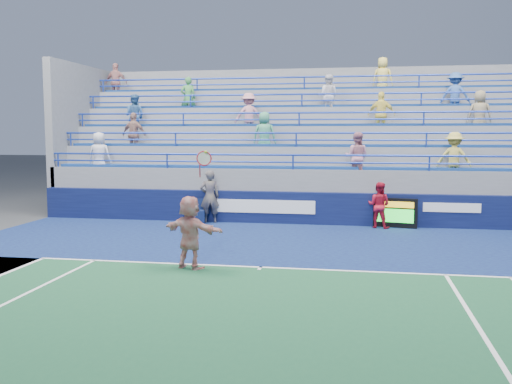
% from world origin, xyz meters
% --- Properties ---
extents(ground, '(120.00, 120.00, 0.00)m').
position_xyz_m(ground, '(0.00, 0.00, 0.00)').
color(ground, '#333538').
extents(sponsor_wall, '(18.00, 0.32, 1.10)m').
position_xyz_m(sponsor_wall, '(0.00, 6.50, 0.55)').
color(sponsor_wall, '#090F35').
rests_on(sponsor_wall, ground).
extents(bleacher_stand, '(18.00, 5.60, 6.13)m').
position_xyz_m(bleacher_stand, '(-0.00, 10.27, 1.55)').
color(bleacher_stand, slate).
rests_on(bleacher_stand, ground).
extents(serve_speed_board, '(1.42, 0.44, 0.98)m').
position_xyz_m(serve_speed_board, '(3.42, 6.26, 0.49)').
color(serve_speed_board, black).
rests_on(serve_speed_board, ground).
extents(judge_chair, '(0.60, 0.61, 0.84)m').
position_xyz_m(judge_chair, '(-3.20, 5.95, 0.27)').
color(judge_chair, '#0D183F').
rests_on(judge_chair, ground).
extents(tennis_player, '(1.65, 1.02, 2.72)m').
position_xyz_m(tennis_player, '(-1.58, -0.34, 0.85)').
color(tennis_player, silver).
rests_on(tennis_player, ground).
extents(line_judge, '(0.77, 0.63, 1.83)m').
position_xyz_m(line_judge, '(-2.82, 6.20, 0.92)').
color(line_judge, '#141537').
rests_on(line_judge, ground).
extents(ball_girl, '(0.88, 0.78, 1.51)m').
position_xyz_m(ball_girl, '(2.89, 6.11, 0.76)').
color(ball_girl, '#A81328').
rests_on(ball_girl, ground).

